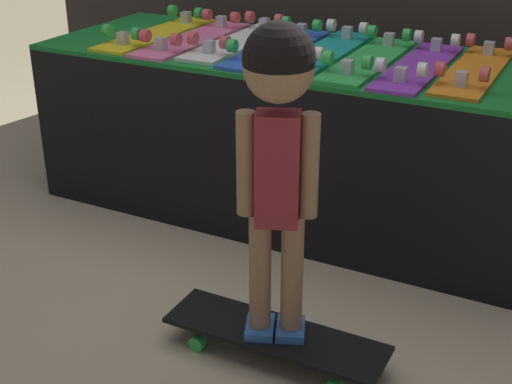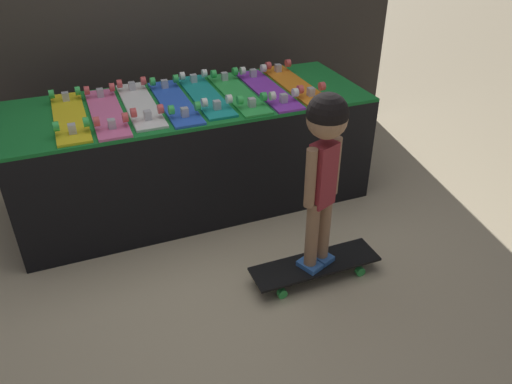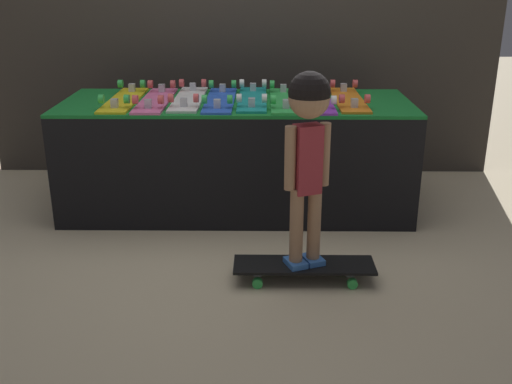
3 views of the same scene
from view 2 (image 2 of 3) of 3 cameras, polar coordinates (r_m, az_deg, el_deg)
name	(u,v)px [view 2 (image 2 of 3)]	position (r m, az deg, el deg)	size (l,w,h in m)	color
ground_plane	(222,242)	(3.05, -3.94, -5.69)	(16.00, 16.00, 0.00)	beige
display_rack	(194,152)	(3.30, -7.11, 4.57)	(2.20, 0.82, 0.71)	black
skateboard_yellow_on_rack	(69,115)	(3.06, -20.55, 8.23)	(0.18, 0.76, 0.09)	yellow
skateboard_pink_on_rack	(106,111)	(3.05, -16.75, 8.87)	(0.18, 0.76, 0.09)	pink
skateboard_white_on_rack	(140,103)	(3.11, -13.15, 9.86)	(0.18, 0.76, 0.09)	white
skateboard_blue_on_rack	(174,101)	(3.11, -9.32, 10.27)	(0.18, 0.76, 0.09)	blue
skateboard_teal_on_rack	(205,94)	(3.19, -5.88, 11.06)	(0.18, 0.76, 0.09)	teal
skateboard_green_on_rack	(237,92)	(3.21, -2.15, 11.35)	(0.18, 0.76, 0.09)	green
skateboard_purple_on_rack	(267,88)	(3.27, 1.31, 11.77)	(0.18, 0.76, 0.09)	purple
skateboard_orange_on_rack	(293,82)	(3.39, 4.29, 12.38)	(0.18, 0.76, 0.09)	orange
skateboard_on_floor	(315,265)	(2.78, 6.78, -8.32)	(0.72, 0.20, 0.09)	black
child	(324,152)	(2.39, 7.83, 4.59)	(0.22, 0.20, 0.97)	#3870C6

